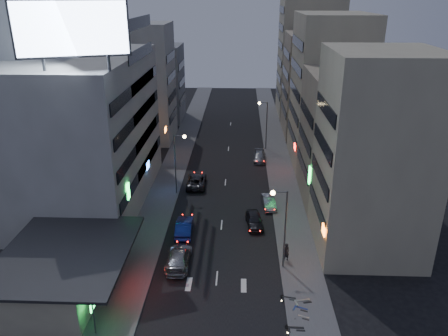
# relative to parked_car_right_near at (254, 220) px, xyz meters

# --- Properties ---
(ground) EXTENTS (180.00, 180.00, 0.00)m
(ground) POSITION_rel_parked_car_right_near_xyz_m (-3.73, -13.93, -0.74)
(ground) COLOR black
(ground) RESTS_ON ground
(sidewalk_left) EXTENTS (4.00, 120.00, 0.12)m
(sidewalk_left) POSITION_rel_parked_car_right_near_xyz_m (-11.73, 16.07, -0.68)
(sidewalk_left) COLOR #4C4C4F
(sidewalk_left) RESTS_ON ground
(sidewalk_right) EXTENTS (4.00, 120.00, 0.12)m
(sidewalk_right) POSITION_rel_parked_car_right_near_xyz_m (4.27, 16.07, -0.68)
(sidewalk_right) COLOR #4C4C4F
(sidewalk_right) RESTS_ON ground
(food_court) EXTENTS (11.00, 13.00, 3.88)m
(food_court) POSITION_rel_parked_car_right_near_xyz_m (-17.63, -11.93, 1.24)
(food_court) COLOR #AFA789
(food_court) RESTS_ON ground
(white_building) EXTENTS (14.00, 24.00, 18.00)m
(white_building) POSITION_rel_parked_car_right_near_xyz_m (-20.73, 6.07, 8.26)
(white_building) COLOR #B0AFAB
(white_building) RESTS_ON ground
(grey_tower) EXTENTS (10.00, 14.00, 34.00)m
(grey_tower) POSITION_rel_parked_car_right_near_xyz_m (-29.73, 9.07, 16.26)
(grey_tower) COLOR gray
(grey_tower) RESTS_ON ground
(shophouse_near) EXTENTS (10.00, 11.00, 20.00)m
(shophouse_near) POSITION_rel_parked_car_right_near_xyz_m (11.27, -3.43, 9.26)
(shophouse_near) COLOR #AFA789
(shophouse_near) RESTS_ON ground
(shophouse_mid) EXTENTS (11.00, 12.00, 16.00)m
(shophouse_mid) POSITION_rel_parked_car_right_near_xyz_m (11.77, 8.07, 7.26)
(shophouse_mid) COLOR tan
(shophouse_mid) RESTS_ON ground
(shophouse_far) EXTENTS (10.00, 14.00, 22.00)m
(shophouse_far) POSITION_rel_parked_car_right_near_xyz_m (11.27, 21.07, 10.26)
(shophouse_far) COLOR #AFA789
(shophouse_far) RESTS_ON ground
(far_left_a) EXTENTS (11.00, 10.00, 20.00)m
(far_left_a) POSITION_rel_parked_car_right_near_xyz_m (-19.23, 31.07, 9.26)
(far_left_a) COLOR #B0AFAB
(far_left_a) RESTS_ON ground
(far_left_b) EXTENTS (12.00, 10.00, 15.00)m
(far_left_b) POSITION_rel_parked_car_right_near_xyz_m (-19.73, 44.07, 6.76)
(far_left_b) COLOR gray
(far_left_b) RESTS_ON ground
(far_right_a) EXTENTS (11.00, 12.00, 18.00)m
(far_right_a) POSITION_rel_parked_car_right_near_xyz_m (11.77, 36.07, 8.26)
(far_right_a) COLOR tan
(far_right_a) RESTS_ON ground
(far_right_b) EXTENTS (12.00, 12.00, 24.00)m
(far_right_b) POSITION_rel_parked_car_right_near_xyz_m (12.27, 50.07, 11.26)
(far_right_b) COLOR #AFA789
(far_right_b) RESTS_ON ground
(billboard) EXTENTS (9.52, 3.75, 6.20)m
(billboard) POSITION_rel_parked_car_right_near_xyz_m (-16.72, -3.96, 20.92)
(billboard) COLOR #595B60
(billboard) RESTS_ON white_building
(street_lamp_right_near) EXTENTS (1.60, 0.44, 8.02)m
(street_lamp_right_near) POSITION_rel_parked_car_right_near_xyz_m (2.18, -7.93, 4.62)
(street_lamp_right_near) COLOR #595B60
(street_lamp_right_near) RESTS_ON sidewalk_right
(street_lamp_left) EXTENTS (1.60, 0.44, 8.02)m
(street_lamp_left) POSITION_rel_parked_car_right_near_xyz_m (-9.63, 8.07, 4.62)
(street_lamp_left) COLOR #595B60
(street_lamp_left) RESTS_ON sidewalk_left
(street_lamp_right_far) EXTENTS (1.60, 0.44, 8.02)m
(street_lamp_right_far) POSITION_rel_parked_car_right_near_xyz_m (2.18, 26.07, 4.62)
(street_lamp_right_far) COLOR #595B60
(street_lamp_right_far) RESTS_ON sidewalk_right
(parked_car_right_near) EXTENTS (2.23, 4.52, 1.48)m
(parked_car_right_near) POSITION_rel_parked_car_right_near_xyz_m (0.00, 0.00, 0.00)
(parked_car_right_near) COLOR black
(parked_car_right_near) RESTS_ON ground
(parked_car_right_mid) EXTENTS (1.84, 4.17, 1.33)m
(parked_car_right_mid) POSITION_rel_parked_car_right_near_xyz_m (1.87, 4.80, -0.07)
(parked_car_right_mid) COLOR #9A9EA2
(parked_car_right_mid) RESTS_ON ground
(parked_car_left) EXTENTS (2.69, 5.60, 1.54)m
(parked_car_left) POSITION_rel_parked_car_right_near_xyz_m (-7.65, 10.75, 0.03)
(parked_car_left) COLOR #2A2A2F
(parked_car_left) RESTS_ON ground
(parked_car_right_far) EXTENTS (2.05, 4.71, 1.35)m
(parked_car_right_far) POSITION_rel_parked_car_right_near_xyz_m (1.33, 20.66, -0.07)
(parked_car_right_far) COLOR gray
(parked_car_right_far) RESTS_ON ground
(road_car_blue) EXTENTS (1.92, 5.01, 1.63)m
(road_car_blue) POSITION_rel_parked_car_right_near_xyz_m (-7.72, -2.05, 0.07)
(road_car_blue) COLOR navy
(road_car_blue) RESTS_ON ground
(road_car_silver) EXTENTS (2.25, 5.52, 1.60)m
(road_car_silver) POSITION_rel_parked_car_right_near_xyz_m (-7.53, -7.87, 0.06)
(road_car_silver) COLOR gray
(road_car_silver) RESTS_ON ground
(person) EXTENTS (0.82, 0.67, 1.92)m
(person) POSITION_rel_parked_car_right_near_xyz_m (2.90, -6.93, 0.34)
(person) COLOR black
(person) RESTS_ON sidewalk_right
(scooter_black_a) EXTENTS (0.67, 1.89, 1.15)m
(scooter_black_a) POSITION_rel_parked_car_right_near_xyz_m (3.54, -16.14, -0.05)
(scooter_black_a) COLOR black
(scooter_black_a) RESTS_ON sidewalk_right
(scooter_silver_a) EXTENTS (1.07, 1.68, 0.98)m
(scooter_silver_a) POSITION_rel_parked_car_right_near_xyz_m (4.16, -15.02, -0.13)
(scooter_silver_a) COLOR #A4A8AC
(scooter_silver_a) RESTS_ON sidewalk_right
(scooter_blue) EXTENTS (1.16, 1.81, 1.05)m
(scooter_blue) POSITION_rel_parked_car_right_near_xyz_m (4.18, -14.00, -0.10)
(scooter_blue) COLOR navy
(scooter_blue) RESTS_ON sidewalk_right
(scooter_black_b) EXTENTS (0.88, 1.78, 1.04)m
(scooter_black_b) POSITION_rel_parked_car_right_near_xyz_m (3.32, -12.58, -0.10)
(scooter_black_b) COLOR black
(scooter_black_b) RESTS_ON sidewalk_right
(scooter_silver_b) EXTENTS (1.11, 2.12, 1.24)m
(scooter_silver_b) POSITION_rel_parked_car_right_near_xyz_m (4.43, -12.65, -0.00)
(scooter_silver_b) COLOR #A1A4A9
(scooter_silver_b) RESTS_ON sidewalk_right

